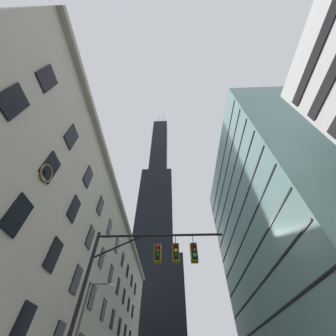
% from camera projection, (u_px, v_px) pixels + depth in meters
% --- Properties ---
extents(station_building, '(12.71, 59.62, 22.90)m').
position_uv_depth(station_building, '(68.00, 284.00, 27.57)').
color(station_building, beige).
rests_on(station_building, ground).
extents(dark_skyscraper, '(25.00, 25.00, 177.35)m').
position_uv_depth(dark_skyscraper, '(155.00, 233.00, 94.48)').
color(dark_skyscraper, black).
rests_on(dark_skyscraper, ground).
extents(glass_office_midrise, '(17.02, 38.43, 45.57)m').
position_uv_depth(glass_office_midrise, '(282.00, 227.00, 38.48)').
color(glass_office_midrise, gray).
rests_on(glass_office_midrise, ground).
extents(traffic_signal_mast, '(7.87, 0.63, 7.92)m').
position_uv_depth(traffic_signal_mast, '(149.00, 267.00, 10.78)').
color(traffic_signal_mast, black).
rests_on(traffic_signal_mast, sidewalk_left).
extents(street_lamppost, '(2.08, 0.32, 7.05)m').
position_uv_depth(street_lamppost, '(83.00, 327.00, 13.49)').
color(street_lamppost, '#47474C').
rests_on(street_lamppost, sidewalk_left).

